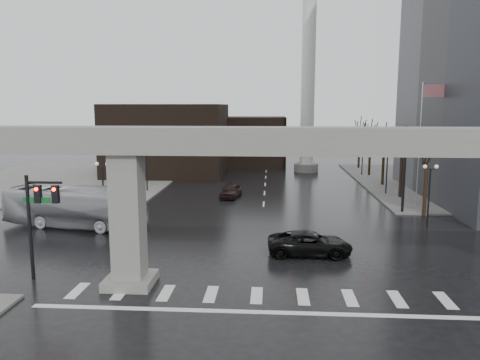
{
  "coord_description": "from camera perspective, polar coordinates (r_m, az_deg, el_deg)",
  "views": [
    {
      "loc": [
        0.65,
        -24.14,
        9.78
      ],
      "look_at": [
        -1.53,
        9.0,
        4.5
      ],
      "focal_mm": 35.0,
      "sensor_mm": 36.0,
      "label": 1
    }
  ],
  "objects": [
    {
      "name": "sidewalk_ne",
      "position": [
        65.98,
        26.32,
        -0.37
      ],
      "size": [
        28.0,
        36.0,
        0.15
      ],
      "primitive_type": "cube",
      "color": "slate",
      "rests_on": "ground"
    },
    {
      "name": "tree_right_1",
      "position": [
        52.5,
        19.07,
        0.95
      ],
      "size": [
        1.09,
        1.61,
        7.67
      ],
      "color": "black",
      "rests_on": "ground"
    },
    {
      "name": "tree_right_2",
      "position": [
        60.18,
        17.09,
        2.08
      ],
      "size": [
        1.1,
        1.63,
        7.85
      ],
      "color": "black",
      "rests_on": "ground"
    },
    {
      "name": "pickup_truck",
      "position": [
        31.55,
        8.51,
        -7.66
      ],
      "size": [
        5.56,
        2.58,
        1.54
      ],
      "primitive_type": "imported",
      "rotation": [
        0.0,
        0.0,
        1.57
      ],
      "color": "black",
      "rests_on": "ground"
    },
    {
      "name": "building_far_left",
      "position": [
        67.91,
        -8.73,
        4.89
      ],
      "size": [
        16.0,
        14.0,
        10.0
      ],
      "primitive_type": "cube",
      "color": "black",
      "rests_on": "ground"
    },
    {
      "name": "ground",
      "position": [
        26.05,
        2.12,
        -13.02
      ],
      "size": [
        160.0,
        160.0,
        0.0
      ],
      "primitive_type": "plane",
      "color": "black",
      "rests_on": "ground"
    },
    {
      "name": "tree_right_0",
      "position": [
        44.93,
        21.72,
        -0.57
      ],
      "size": [
        1.09,
        1.58,
        7.5
      ],
      "color": "black",
      "rests_on": "ground"
    },
    {
      "name": "sidewalk_nw",
      "position": [
        66.49,
        -19.9,
        0.1
      ],
      "size": [
        28.0,
        36.0,
        0.15
      ],
      "primitive_type": "cube",
      "color": "slate",
      "rests_on": "ground"
    },
    {
      "name": "city_bus",
      "position": [
        40.3,
        -19.55,
        -3.12
      ],
      "size": [
        12.23,
        5.15,
        3.32
      ],
      "primitive_type": "imported",
      "rotation": [
        0.0,
        0.0,
        1.37
      ],
      "color": "#B5B5BA",
      "rests_on": "ground"
    },
    {
      "name": "tree_right_3",
      "position": [
        67.94,
        15.56,
        2.96
      ],
      "size": [
        1.11,
        1.66,
        8.02
      ],
      "color": "black",
      "rests_on": "ground"
    },
    {
      "name": "tree_right_4",
      "position": [
        75.74,
        14.35,
        3.65
      ],
      "size": [
        1.12,
        1.69,
        8.19
      ],
      "color": "black",
      "rests_on": "ground"
    },
    {
      "name": "elevated_guideway",
      "position": [
        24.32,
        5.19,
        2.15
      ],
      "size": [
        48.0,
        2.6,
        8.7
      ],
      "color": "gray",
      "rests_on": "ground"
    },
    {
      "name": "lamp_right_1",
      "position": [
        54.07,
        17.5,
        1.91
      ],
      "size": [
        1.22,
        0.32,
        5.11
      ],
      "color": "black",
      "rests_on": "ground"
    },
    {
      "name": "signal_left_pole",
      "position": [
        28.39,
        -23.39,
        -3.32
      ],
      "size": [
        2.3,
        0.3,
        6.0
      ],
      "color": "black",
      "rests_on": "ground"
    },
    {
      "name": "building_far_mid",
      "position": [
        76.4,
        1.78,
        4.69
      ],
      "size": [
        10.0,
        10.0,
        8.0
      ],
      "primitive_type": "cube",
      "color": "black",
      "rests_on": "ground"
    },
    {
      "name": "smokestack",
      "position": [
        70.43,
        8.3,
        11.84
      ],
      "size": [
        3.6,
        3.6,
        30.0
      ],
      "color": "silver",
      "rests_on": "ground"
    },
    {
      "name": "signal_mast_arm",
      "position": [
        43.92,
        14.73,
        3.57
      ],
      "size": [
        12.12,
        0.43,
        8.0
      ],
      "color": "black",
      "rests_on": "ground"
    },
    {
      "name": "lamp_right_2",
      "position": [
        67.67,
        14.73,
        3.39
      ],
      "size": [
        1.22,
        0.32,
        5.11
      ],
      "color": "black",
      "rests_on": "ground"
    },
    {
      "name": "far_car",
      "position": [
        50.35,
        -1.11,
        -1.3
      ],
      "size": [
        2.47,
        4.61,
        1.49
      ],
      "primitive_type": "imported",
      "rotation": [
        0.0,
        0.0,
        -0.17
      ],
      "color": "black",
      "rests_on": "ground"
    },
    {
      "name": "lamp_left_1",
      "position": [
        54.39,
        -11.34,
        2.2
      ],
      "size": [
        1.22,
        0.32,
        5.11
      ],
      "color": "black",
      "rests_on": "ground"
    },
    {
      "name": "lamp_right_0",
      "position": [
        40.74,
        22.11,
        -0.54
      ],
      "size": [
        1.22,
        0.32,
        5.11
      ],
      "color": "black",
      "rests_on": "ground"
    },
    {
      "name": "lamp_left_2",
      "position": [
        67.93,
        -8.28,
        3.61
      ],
      "size": [
        1.22,
        0.32,
        5.11
      ],
      "color": "black",
      "rests_on": "ground"
    },
    {
      "name": "flagpole_assembly",
      "position": [
        48.46,
        21.47,
        5.75
      ],
      "size": [
        2.06,
        0.12,
        12.0
      ],
      "color": "silver",
      "rests_on": "ground"
    },
    {
      "name": "lamp_left_0",
      "position": [
        41.17,
        -16.38,
        -0.15
      ],
      "size": [
        1.22,
        0.32,
        5.11
      ],
      "color": "black",
      "rests_on": "ground"
    }
  ]
}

